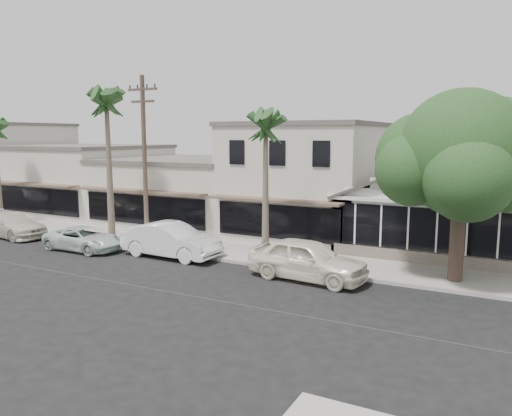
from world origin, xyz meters
The scene contains 14 objects.
ground centered at (0.00, 0.00, 0.00)m, with size 140.00×140.00×0.00m, color black.
sidewalk_north centered at (-8.00, 6.75, 0.07)m, with size 90.00×3.50×0.15m, color #9E9991.
corner_shop centered at (5.00, 12.47, 2.62)m, with size 10.40×8.60×5.10m.
row_building_near centered at (-3.00, 13.50, 3.25)m, with size 8.00×10.00×6.50m, color silver.
row_building_midnear centered at (-12.00, 13.50, 2.10)m, with size 10.00×10.00×4.20m, color silver.
row_building_midfar centered at (-22.50, 13.50, 2.50)m, with size 11.00×10.00×5.00m, color silver.
utility_pole centered at (-9.00, 5.20, 4.79)m, with size 1.80×0.24×9.00m.
car_0 centered at (0.51, 4.06, 0.87)m, with size 2.05×5.10×1.74m, color white.
car_1 centered at (-6.93, 4.55, 0.85)m, with size 1.81×5.19×1.71m, color white.
car_2 centered at (-11.93, 3.63, 0.61)m, with size 2.03×4.40×1.22m, color silver.
car_3 centered at (-18.42, 4.16, 0.74)m, with size 2.06×5.08×1.47m, color beige.
shade_tree centered at (6.01, 6.53, 5.16)m, with size 7.07×6.39×7.84m.
palm_east centered at (-2.24, 5.62, 6.43)m, with size 2.89×2.89×7.54m.
palm_mid centered at (-12.06, 5.82, 7.80)m, with size 2.89×2.89×9.09m.
Camera 1 is at (8.04, -14.91, 6.01)m, focal length 35.00 mm.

